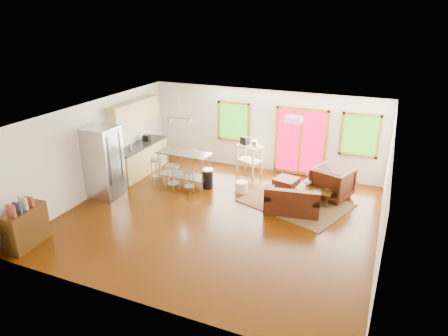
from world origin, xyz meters
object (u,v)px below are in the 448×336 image
at_px(coffee_table, 315,190).
at_px(armchair, 333,181).
at_px(rug, 296,203).
at_px(refrigerator, 104,163).
at_px(kitchen_cart, 249,149).
at_px(loveseat, 292,202).
at_px(ottoman, 286,185).
at_px(island, 184,162).

distance_m(coffee_table, armchair, 0.60).
xyz_separation_m(rug, armchair, (0.82, 0.74, 0.48)).
height_order(refrigerator, kitchen_cart, refrigerator).
height_order(loveseat, ottoman, loveseat).
height_order(coffee_table, ottoman, ottoman).
relative_size(coffee_table, island, 0.65).
relative_size(rug, ottoman, 4.34).
xyz_separation_m(armchair, refrigerator, (-5.76, -2.37, 0.51)).
distance_m(refrigerator, island, 2.27).
bearing_deg(loveseat, rug, 83.20).
bearing_deg(kitchen_cart, armchair, -15.93).
xyz_separation_m(armchair, ottoman, (-1.26, -0.10, -0.29)).
xyz_separation_m(rug, coffee_table, (0.44, 0.31, 0.31)).
bearing_deg(island, kitchen_cart, 46.00).
bearing_deg(armchair, kitchen_cart, 3.52).
relative_size(armchair, ottoman, 1.63).
relative_size(coffee_table, ottoman, 1.71).
relative_size(refrigerator, kitchen_cart, 1.70).
bearing_deg(kitchen_cart, coffee_table, -27.41).
distance_m(ottoman, island, 3.04).
height_order(island, kitchen_cart, kitchen_cart).
distance_m(armchair, kitchen_cart, 2.84).
bearing_deg(ottoman, armchair, 4.68).
bearing_deg(rug, kitchen_cart, 141.30).
relative_size(loveseat, island, 0.94).
bearing_deg(loveseat, refrigerator, -177.15).
relative_size(rug, refrigerator, 1.30).
bearing_deg(kitchen_cart, rug, -38.70).
relative_size(ottoman, island, 0.38).
height_order(ottoman, refrigerator, refrigerator).
xyz_separation_m(rug, island, (-3.37, -0.02, 0.67)).
bearing_deg(ottoman, island, -167.42).
distance_m(refrigerator, kitchen_cart, 4.38).
bearing_deg(coffee_table, loveseat, -115.49).
distance_m(rug, kitchen_cart, 2.55).
bearing_deg(refrigerator, island, 45.16).
relative_size(armchair, island, 0.62).
xyz_separation_m(refrigerator, island, (1.57, 1.61, -0.32)).
relative_size(armchair, refrigerator, 0.49).
bearing_deg(armchair, ottoman, 24.13).
bearing_deg(armchair, island, 29.70).
relative_size(loveseat, kitchen_cart, 1.26).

